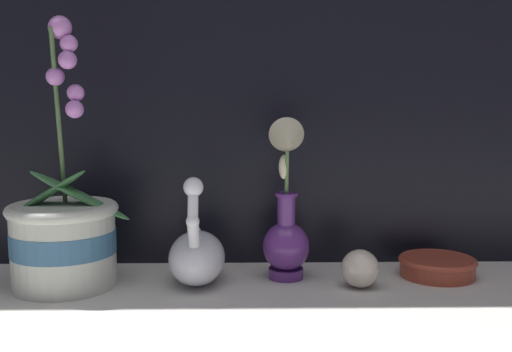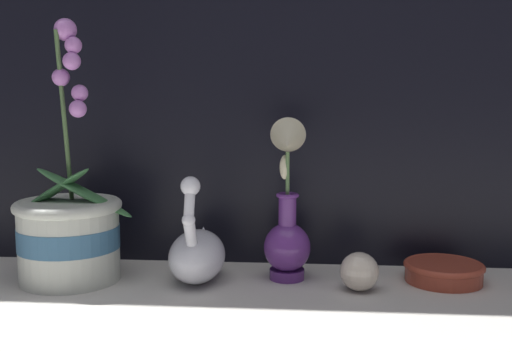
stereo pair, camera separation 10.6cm
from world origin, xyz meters
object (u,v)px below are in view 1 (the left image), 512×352
Objects in this scene: swan_figurine at (197,254)px; amber_dish at (437,265)px; glass_sphere at (360,269)px; orchid_potted_plant at (64,234)px; blue_vase at (286,217)px.

amber_dish is at bearing 4.35° from swan_figurine.
swan_figurine is 0.29m from glass_sphere.
orchid_potted_plant is 0.68m from amber_dish.
amber_dish is (0.28, 0.01, -0.10)m from blue_vase.
swan_figurine is 1.39× the size of amber_dish.
glass_sphere is at bearing -5.87° from swan_figurine.
swan_figurine is 0.45m from amber_dish.
swan_figurine is at bearing -175.65° from amber_dish.
swan_figurine is 0.17m from blue_vase.
glass_sphere is 0.17m from amber_dish.
blue_vase is at bearing -177.35° from amber_dish.
orchid_potted_plant is 0.53m from glass_sphere.
glass_sphere is at bearing -1.85° from orchid_potted_plant.
orchid_potted_plant is 2.34× the size of swan_figurine.
blue_vase is 0.30m from amber_dish.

